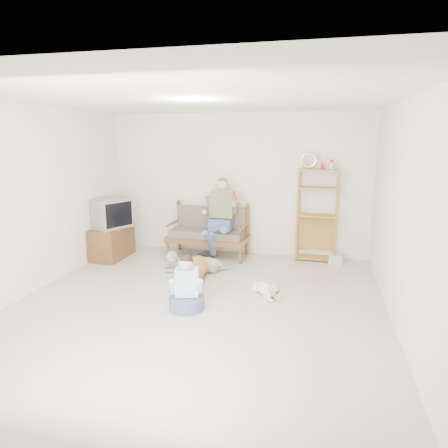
% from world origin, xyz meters
% --- Properties ---
extents(floor, '(5.50, 5.50, 0.00)m').
position_xyz_m(floor, '(0.00, 0.00, 0.00)').
color(floor, beige).
rests_on(floor, ground).
extents(ceiling, '(5.50, 5.50, 0.00)m').
position_xyz_m(ceiling, '(0.00, 0.00, 2.70)').
color(ceiling, white).
rests_on(ceiling, ground).
extents(wall_back, '(5.00, 0.00, 5.00)m').
position_xyz_m(wall_back, '(0.00, 2.75, 1.35)').
color(wall_back, silver).
rests_on(wall_back, ground).
extents(wall_front, '(5.00, 0.00, 5.00)m').
position_xyz_m(wall_front, '(0.00, -2.75, 1.35)').
color(wall_front, silver).
rests_on(wall_front, ground).
extents(wall_left, '(0.00, 5.50, 5.50)m').
position_xyz_m(wall_left, '(-2.50, 0.00, 1.35)').
color(wall_left, silver).
rests_on(wall_left, ground).
extents(wall_right, '(0.00, 5.50, 5.50)m').
position_xyz_m(wall_right, '(2.50, 0.00, 1.35)').
color(wall_right, silver).
rests_on(wall_right, ground).
extents(loveseat, '(1.52, 0.75, 0.95)m').
position_xyz_m(loveseat, '(-0.48, 2.38, 0.49)').
color(loveseat, brown).
rests_on(loveseat, ground).
extents(man, '(0.57, 0.82, 1.33)m').
position_xyz_m(man, '(-0.24, 2.15, 0.69)').
color(man, '#536399').
rests_on(man, loveseat).
extents(etagere, '(0.75, 0.33, 1.99)m').
position_xyz_m(etagere, '(1.52, 2.55, 0.87)').
color(etagere, '#BA823A').
rests_on(etagere, ground).
extents(book_stack, '(0.27, 0.21, 0.16)m').
position_xyz_m(book_stack, '(1.90, 2.45, 0.08)').
color(book_stack, silver).
rests_on(book_stack, ground).
extents(tv_stand, '(0.51, 0.91, 0.60)m').
position_xyz_m(tv_stand, '(-2.23, 1.81, 0.30)').
color(tv_stand, brown).
rests_on(tv_stand, ground).
extents(crt_tv, '(0.76, 0.82, 0.55)m').
position_xyz_m(crt_tv, '(-2.19, 1.77, 0.87)').
color(crt_tv, gray).
rests_on(crt_tv, tv_stand).
extents(wall_outlet, '(0.12, 0.02, 0.08)m').
position_xyz_m(wall_outlet, '(-1.25, 2.73, 0.30)').
color(wall_outlet, silver).
rests_on(wall_outlet, ground).
extents(golden_retriever, '(0.50, 1.51, 0.46)m').
position_xyz_m(golden_retriever, '(-0.33, 0.94, 0.19)').
color(golden_retriever, '#B4803E').
rests_on(golden_retriever, ground).
extents(shaggy_dog, '(1.17, 0.47, 0.36)m').
position_xyz_m(shaggy_dog, '(-0.51, 1.41, 0.14)').
color(shaggy_dog, white).
rests_on(shaggy_dog, ground).
extents(terrier, '(0.48, 0.56, 0.26)m').
position_xyz_m(terrier, '(0.89, 0.60, 0.11)').
color(terrier, silver).
rests_on(terrier, ground).
extents(child, '(0.48, 0.48, 0.75)m').
position_xyz_m(child, '(-0.11, -0.06, 0.27)').
color(child, '#536399').
rests_on(child, ground).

